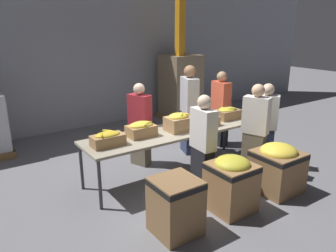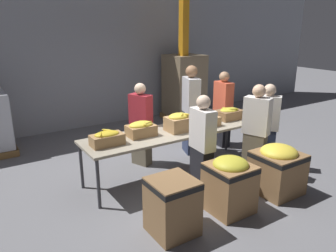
# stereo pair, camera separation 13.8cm
# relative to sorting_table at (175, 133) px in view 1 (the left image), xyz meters

# --- Properties ---
(ground_plane) EXTENTS (30.00, 30.00, 0.00)m
(ground_plane) POSITION_rel_sorting_table_xyz_m (0.00, 0.00, -0.76)
(ground_plane) COLOR slate
(wall_back) EXTENTS (16.00, 0.08, 4.00)m
(wall_back) POSITION_rel_sorting_table_xyz_m (0.00, 3.58, 1.24)
(wall_back) COLOR #9399A3
(wall_back) RESTS_ON ground_plane
(sorting_table) EXTENTS (3.20, 0.85, 0.80)m
(sorting_table) POSITION_rel_sorting_table_xyz_m (0.00, 0.00, 0.00)
(sorting_table) COLOR #9E937F
(sorting_table) RESTS_ON ground_plane
(banana_box_0) EXTENTS (0.49, 0.29, 0.22)m
(banana_box_0) POSITION_rel_sorting_table_xyz_m (-1.24, -0.04, 0.15)
(banana_box_0) COLOR #A37A4C
(banana_box_0) RESTS_ON sorting_table
(banana_box_1) EXTENTS (0.45, 0.31, 0.25)m
(banana_box_1) POSITION_rel_sorting_table_xyz_m (-0.61, 0.07, 0.17)
(banana_box_1) COLOR #A37A4C
(banana_box_1) RESTS_ON sorting_table
(banana_box_2) EXTENTS (0.41, 0.33, 0.32)m
(banana_box_2) POSITION_rel_sorting_table_xyz_m (0.04, -0.04, 0.20)
(banana_box_2) COLOR tan
(banana_box_2) RESTS_ON sorting_table
(banana_box_3) EXTENTS (0.44, 0.33, 0.23)m
(banana_box_3) POSITION_rel_sorting_table_xyz_m (0.61, -0.07, 0.15)
(banana_box_3) COLOR tan
(banana_box_3) RESTS_ON sorting_table
(banana_box_4) EXTENTS (0.48, 0.33, 0.23)m
(banana_box_4) POSITION_rel_sorting_table_xyz_m (1.26, 0.04, 0.15)
(banana_box_4) COLOR olive
(banana_box_4) RESTS_ON sorting_table
(volunteer_0) EXTENTS (0.42, 0.46, 1.55)m
(volunteer_0) POSITION_rel_sorting_table_xyz_m (1.53, -0.65, 0.01)
(volunteer_0) COLOR #2D3856
(volunteer_0) RESTS_ON ground_plane
(volunteer_1) EXTENTS (0.23, 0.43, 1.56)m
(volunteer_1) POSITION_rel_sorting_table_xyz_m (-0.04, -0.79, 0.02)
(volunteer_1) COLOR black
(volunteer_1) RESTS_ON ground_plane
(volunteer_2) EXTENTS (0.38, 0.53, 1.77)m
(volunteer_2) POSITION_rel_sorting_table_xyz_m (0.84, 0.69, 0.12)
(volunteer_2) COLOR #2D3856
(volunteer_2) RESTS_ON ground_plane
(volunteer_3) EXTENTS (0.36, 0.48, 1.60)m
(volunteer_3) POSITION_rel_sorting_table_xyz_m (1.12, -0.77, 0.04)
(volunteer_3) COLOR #6B604C
(volunteer_3) RESTS_ON ground_plane
(volunteer_4) EXTENTS (0.25, 0.45, 1.60)m
(volunteer_4) POSITION_rel_sorting_table_xyz_m (1.66, 0.65, 0.04)
(volunteer_4) COLOR black
(volunteer_4) RESTS_ON ground_plane
(volunteer_5) EXTENTS (0.34, 0.46, 1.54)m
(volunteer_5) POSITION_rel_sorting_table_xyz_m (-0.28, 0.70, 0.01)
(volunteer_5) COLOR #6B604C
(volunteer_5) RESTS_ON ground_plane
(donation_bin_0) EXTENTS (0.55, 0.55, 0.73)m
(donation_bin_0) POSITION_rel_sorting_table_xyz_m (-0.98, -1.39, -0.37)
(donation_bin_0) COLOR olive
(donation_bin_0) RESTS_ON ground_plane
(donation_bin_1) EXTENTS (0.58, 0.58, 0.80)m
(donation_bin_1) POSITION_rel_sorting_table_xyz_m (-0.02, -1.39, -0.33)
(donation_bin_1) COLOR olive
(donation_bin_1) RESTS_ON ground_plane
(donation_bin_2) EXTENTS (0.66, 0.66, 0.78)m
(donation_bin_2) POSITION_rel_sorting_table_xyz_m (0.97, -1.39, -0.35)
(donation_bin_2) COLOR olive
(donation_bin_2) RESTS_ON ground_plane
(support_pillar) EXTENTS (0.19, 0.19, 4.00)m
(support_pillar) POSITION_rel_sorting_table_xyz_m (2.02, 2.63, 1.24)
(support_pillar) COLOR orange
(support_pillar) RESTS_ON ground_plane
(pallet_stack_1) EXTENTS (0.99, 0.99, 1.75)m
(pallet_stack_1) POSITION_rel_sorting_table_xyz_m (2.19, 2.82, 0.11)
(pallet_stack_1) COLOR olive
(pallet_stack_1) RESTS_ON ground_plane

